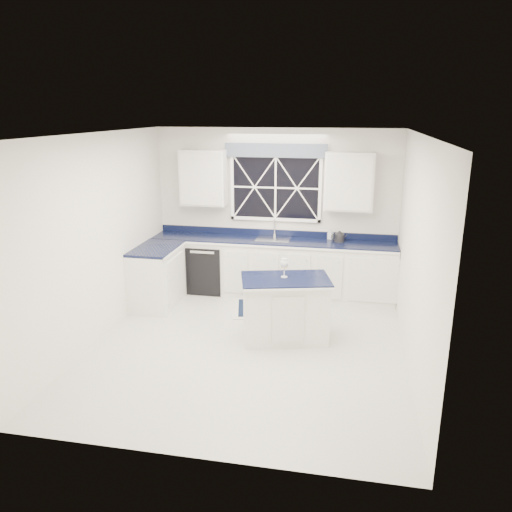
% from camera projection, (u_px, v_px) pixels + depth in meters
% --- Properties ---
extents(ground, '(4.50, 4.50, 0.00)m').
position_uv_depth(ground, '(248.00, 345.00, 6.54)').
color(ground, '#B9B9B4').
rests_on(ground, ground).
extents(back_wall, '(4.00, 0.10, 2.70)m').
position_uv_depth(back_wall, '(276.00, 211.00, 8.28)').
color(back_wall, silver).
rests_on(back_wall, ground).
extents(base_cabinets, '(3.99, 1.60, 0.90)m').
position_uv_depth(base_cabinets, '(251.00, 270.00, 8.16)').
color(base_cabinets, silver).
rests_on(base_cabinets, ground).
extents(countertop, '(3.98, 0.64, 0.04)m').
position_uv_depth(countertop, '(273.00, 241.00, 8.12)').
color(countertop, black).
rests_on(countertop, base_cabinets).
extents(dishwasher, '(0.60, 0.58, 0.82)m').
position_uv_depth(dishwasher, '(208.00, 267.00, 8.46)').
color(dishwasher, black).
rests_on(dishwasher, ground).
extents(window, '(1.65, 0.09, 1.26)m').
position_uv_depth(window, '(276.00, 183.00, 8.10)').
color(window, black).
rests_on(window, ground).
extents(upper_cabinets, '(3.10, 0.34, 0.90)m').
position_uv_depth(upper_cabinets, '(274.00, 180.00, 7.97)').
color(upper_cabinets, silver).
rests_on(upper_cabinets, ground).
extents(faucet, '(0.05, 0.20, 0.30)m').
position_uv_depth(faucet, '(275.00, 227.00, 8.25)').
color(faucet, silver).
rests_on(faucet, countertop).
extents(island, '(1.28, 0.96, 0.86)m').
position_uv_depth(island, '(285.00, 308.00, 6.63)').
color(island, silver).
rests_on(island, ground).
extents(rug, '(1.55, 1.13, 0.02)m').
position_uv_depth(rug, '(279.00, 308.00, 7.75)').
color(rug, beige).
rests_on(rug, ground).
extents(kettle, '(0.26, 0.17, 0.18)m').
position_uv_depth(kettle, '(339.00, 236.00, 7.97)').
color(kettle, '#2B2A2D').
rests_on(kettle, countertop).
extents(wine_glass, '(0.11, 0.11, 0.25)m').
position_uv_depth(wine_glass, '(284.00, 264.00, 6.51)').
color(wine_glass, silver).
rests_on(wine_glass, island).
extents(soap_bottle, '(0.10, 0.10, 0.17)m').
position_uv_depth(soap_bottle, '(330.00, 234.00, 8.13)').
color(soap_bottle, silver).
rests_on(soap_bottle, countertop).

